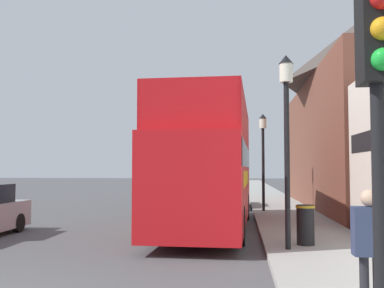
{
  "coord_description": "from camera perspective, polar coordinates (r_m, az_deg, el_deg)",
  "views": [
    {
      "loc": [
        4.46,
        -5.67,
        2.05
      ],
      "look_at": [
        2.93,
        8.75,
        2.85
      ],
      "focal_mm": 42.0,
      "sensor_mm": 36.0,
      "label": 1
    }
  ],
  "objects": [
    {
      "name": "parked_car_ahead_of_bus",
      "position": [
        23.86,
        4.86,
        -6.5
      ],
      "size": [
        1.85,
        4.22,
        1.42
      ],
      "rotation": [
        0.0,
        0.0,
        -0.02
      ],
      "color": "navy",
      "rests_on": "ground_plane"
    },
    {
      "name": "pedestrian_nearest",
      "position": [
        6.32,
        21.68,
        -11.32
      ],
      "size": [
        0.43,
        0.24,
        1.64
      ],
      "color": "#232328",
      "rests_on": "sidewalk"
    },
    {
      "name": "lamp_post_second",
      "position": [
        20.86,
        9.01,
        0.08
      ],
      "size": [
        0.35,
        0.35,
        4.44
      ],
      "color": "black",
      "rests_on": "sidewalk"
    },
    {
      "name": "brick_terrace_rear",
      "position": [
        24.74,
        21.16,
        3.77
      ],
      "size": [
        6.0,
        17.06,
        9.9
      ],
      "color": "brown",
      "rests_on": "ground_plane"
    },
    {
      "name": "sidewalk",
      "position": [
        23.84,
        11.01,
        -7.89
      ],
      "size": [
        2.84,
        108.0,
        0.14
      ],
      "color": "#999993",
      "rests_on": "ground_plane"
    },
    {
      "name": "lamp_post_nearest",
      "position": [
        11.1,
        11.92,
        3.72
      ],
      "size": [
        0.35,
        0.35,
        4.68
      ],
      "color": "black",
      "rests_on": "sidewalk"
    },
    {
      "name": "traffic_signal",
      "position": [
        4.11,
        22.57,
        6.11
      ],
      "size": [
        0.28,
        0.42,
        3.48
      ],
      "color": "black",
      "rests_on": "sidewalk"
    },
    {
      "name": "ground_plane",
      "position": [
        27.12,
        -3.46,
        -7.51
      ],
      "size": [
        144.0,
        144.0,
        0.0
      ],
      "primitive_type": "plane",
      "color": "#4C4C4F"
    },
    {
      "name": "tour_bus",
      "position": [
        15.31,
        2.22,
        -3.7
      ],
      "size": [
        2.9,
        10.1,
        4.24
      ],
      "rotation": [
        0.0,
        0.0,
        -0.04
      ],
      "color": "red",
      "rests_on": "ground_plane"
    },
    {
      "name": "litter_bin",
      "position": [
        11.83,
        14.21,
        -9.78
      ],
      "size": [
        0.48,
        0.48,
        1.0
      ],
      "color": "black",
      "rests_on": "sidewalk"
    }
  ]
}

